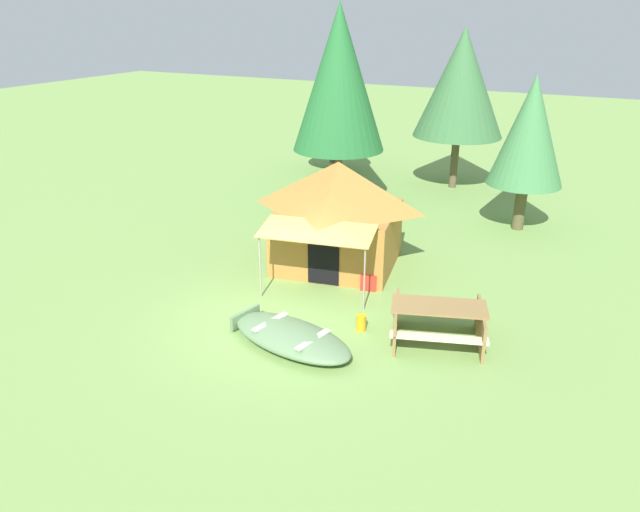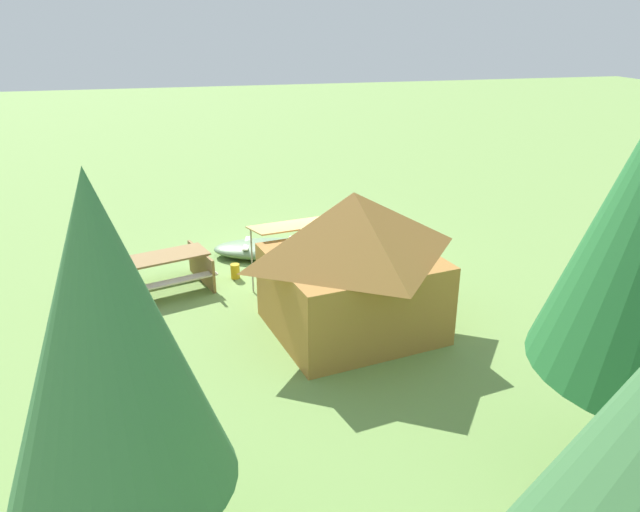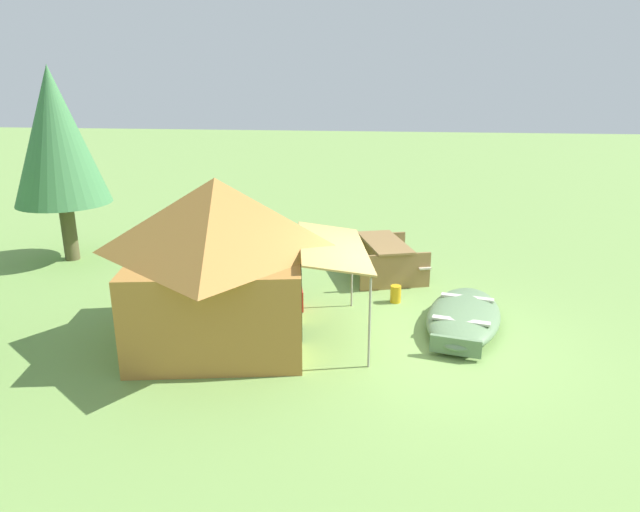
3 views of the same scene
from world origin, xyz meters
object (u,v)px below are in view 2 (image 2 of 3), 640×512
at_px(fuel_can, 235,271).
at_px(pine_tree_far_center, 108,342).
at_px(picnic_table, 165,269).
at_px(canvas_cabin_tent, 352,261).
at_px(cooler_box, 278,306).
at_px(beached_rowboat, 270,248).

distance_m(fuel_can, pine_tree_far_center, 8.44).
relative_size(picnic_table, pine_tree_far_center, 0.49).
bearing_deg(canvas_cabin_tent, fuel_can, -56.82).
distance_m(cooler_box, fuel_can, 2.12).
relative_size(picnic_table, cooler_box, 3.86).
height_order(beached_rowboat, fuel_can, beached_rowboat).
xyz_separation_m(canvas_cabin_tent, cooler_box, (1.27, -0.88, -1.21)).
bearing_deg(beached_rowboat, cooler_box, 83.53).
distance_m(canvas_cabin_tent, pine_tree_far_center, 6.30).
bearing_deg(pine_tree_far_center, picnic_table, -92.09).
bearing_deg(fuel_can, picnic_table, 9.69).
relative_size(canvas_cabin_tent, picnic_table, 1.93).
bearing_deg(pine_tree_far_center, canvas_cabin_tent, -127.23).
bearing_deg(cooler_box, canvas_cabin_tent, 145.35).
bearing_deg(canvas_cabin_tent, pine_tree_far_center, 52.77).
relative_size(cooler_box, pine_tree_far_center, 0.13).
bearing_deg(canvas_cabin_tent, beached_rowboat, -77.54).
xyz_separation_m(beached_rowboat, picnic_table, (2.52, 1.44, 0.30)).
relative_size(canvas_cabin_tent, fuel_can, 12.59).
bearing_deg(cooler_box, picnic_table, -39.29).
bearing_deg(picnic_table, beached_rowboat, -150.21).
height_order(cooler_box, fuel_can, cooler_box).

